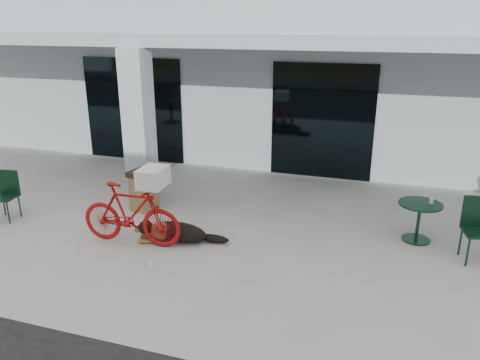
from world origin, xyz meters
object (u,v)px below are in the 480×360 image
(trash_receptacle, at_px, (144,190))
(cafe_chair_near, at_px, (4,197))
(dog, at_px, (178,231))
(cafe_chair_far_a, at_px, (479,232))
(bicycle, at_px, (131,214))
(cafe_table_far, at_px, (418,222))

(trash_receptacle, bearing_deg, cafe_chair_near, -151.21)
(dog, distance_m, trash_receptacle, 1.67)
(cafe_chair_near, height_order, cafe_chair_far_a, cafe_chair_far_a)
(dog, height_order, cafe_chair_near, cafe_chair_near)
(cafe_chair_near, bearing_deg, trash_receptacle, 21.97)
(bicycle, height_order, dog, bicycle)
(dog, xyz_separation_m, cafe_table_far, (3.90, 1.30, 0.14))
(trash_receptacle, bearing_deg, cafe_table_far, 2.23)
(cafe_chair_near, distance_m, cafe_chair_far_a, 8.31)
(cafe_chair_near, xyz_separation_m, cafe_chair_far_a, (8.25, 0.94, 0.04))
(cafe_table_far, distance_m, cafe_chair_far_a, 1.00)
(cafe_chair_near, relative_size, trash_receptacle, 1.14)
(bicycle, bearing_deg, cafe_chair_near, 84.49)
(bicycle, distance_m, cafe_table_far, 4.88)
(dog, height_order, cafe_chair_far_a, cafe_chair_far_a)
(cafe_table_far, bearing_deg, dog, -161.56)
(bicycle, distance_m, dog, 0.83)
(cafe_chair_near, distance_m, trash_receptacle, 2.58)
(dog, distance_m, cafe_chair_far_a, 4.83)
(dog, height_order, trash_receptacle, trash_receptacle)
(cafe_table_far, xyz_separation_m, trash_receptacle, (-5.14, -0.20, 0.07))
(bicycle, bearing_deg, trash_receptacle, 18.61)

